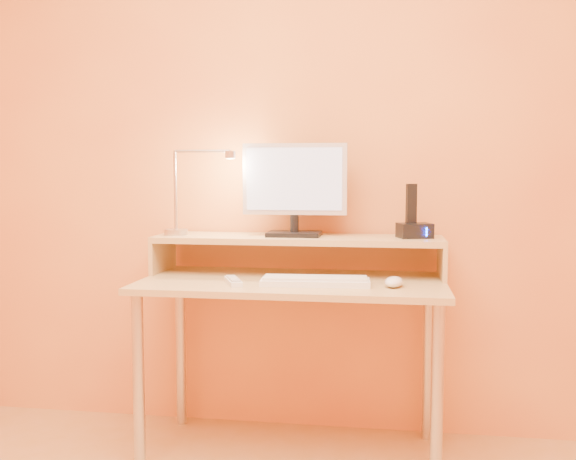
% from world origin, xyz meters
% --- Properties ---
extents(wall_back, '(3.00, 0.04, 2.50)m').
position_xyz_m(wall_back, '(0.00, 1.50, 1.25)').
color(wall_back, '#F7A54D').
rests_on(wall_back, floor).
extents(desk_leg_fl, '(0.04, 0.04, 0.69)m').
position_xyz_m(desk_leg_fl, '(-0.55, 0.93, 0.35)').
color(desk_leg_fl, '#BDBDBF').
rests_on(desk_leg_fl, floor).
extents(desk_leg_fr, '(0.04, 0.04, 0.69)m').
position_xyz_m(desk_leg_fr, '(0.55, 0.93, 0.35)').
color(desk_leg_fr, '#BDBDBF').
rests_on(desk_leg_fr, floor).
extents(desk_leg_bl, '(0.04, 0.04, 0.69)m').
position_xyz_m(desk_leg_bl, '(-0.55, 1.43, 0.35)').
color(desk_leg_bl, '#BDBDBF').
rests_on(desk_leg_bl, floor).
extents(desk_leg_br, '(0.04, 0.04, 0.69)m').
position_xyz_m(desk_leg_br, '(0.55, 1.43, 0.35)').
color(desk_leg_br, '#BDBDBF').
rests_on(desk_leg_br, floor).
extents(desk_lower, '(1.20, 0.60, 0.02)m').
position_xyz_m(desk_lower, '(0.00, 1.18, 0.71)').
color(desk_lower, tan).
rests_on(desk_lower, floor).
extents(shelf_riser_left, '(0.02, 0.30, 0.14)m').
position_xyz_m(shelf_riser_left, '(-0.59, 1.33, 0.79)').
color(shelf_riser_left, tan).
rests_on(shelf_riser_left, desk_lower).
extents(shelf_riser_right, '(0.02, 0.30, 0.14)m').
position_xyz_m(shelf_riser_right, '(0.59, 1.33, 0.79)').
color(shelf_riser_right, tan).
rests_on(shelf_riser_right, desk_lower).
extents(desk_shelf, '(1.20, 0.30, 0.02)m').
position_xyz_m(desk_shelf, '(0.00, 1.33, 0.87)').
color(desk_shelf, tan).
rests_on(desk_shelf, desk_lower).
extents(monitor_foot, '(0.22, 0.16, 0.02)m').
position_xyz_m(monitor_foot, '(-0.01, 1.33, 0.89)').
color(monitor_foot, black).
rests_on(monitor_foot, desk_shelf).
extents(monitor_neck, '(0.04, 0.04, 0.07)m').
position_xyz_m(monitor_neck, '(-0.01, 1.33, 0.93)').
color(monitor_neck, black).
rests_on(monitor_neck, monitor_foot).
extents(monitor_panel, '(0.44, 0.05, 0.30)m').
position_xyz_m(monitor_panel, '(-0.01, 1.34, 1.12)').
color(monitor_panel, silver).
rests_on(monitor_panel, monitor_neck).
extents(monitor_back, '(0.39, 0.02, 0.25)m').
position_xyz_m(monitor_back, '(-0.01, 1.36, 1.12)').
color(monitor_back, black).
rests_on(monitor_back, monitor_panel).
extents(monitor_screen, '(0.40, 0.01, 0.26)m').
position_xyz_m(monitor_screen, '(-0.01, 1.32, 1.12)').
color(monitor_screen, '#B4C3EA').
rests_on(monitor_screen, monitor_panel).
extents(lamp_base, '(0.10, 0.10, 0.02)m').
position_xyz_m(lamp_base, '(-0.52, 1.30, 0.89)').
color(lamp_base, '#BDBDBF').
rests_on(lamp_base, desk_shelf).
extents(lamp_post, '(0.01, 0.01, 0.33)m').
position_xyz_m(lamp_post, '(-0.52, 1.30, 1.07)').
color(lamp_post, '#BDBDBF').
rests_on(lamp_post, lamp_base).
extents(lamp_arm, '(0.24, 0.01, 0.01)m').
position_xyz_m(lamp_arm, '(-0.40, 1.30, 1.24)').
color(lamp_arm, '#BDBDBF').
rests_on(lamp_arm, lamp_post).
extents(lamp_head, '(0.04, 0.04, 0.03)m').
position_xyz_m(lamp_head, '(-0.28, 1.30, 1.22)').
color(lamp_head, '#BDBDBF').
rests_on(lamp_head, lamp_arm).
extents(lamp_bulb, '(0.03, 0.03, 0.00)m').
position_xyz_m(lamp_bulb, '(-0.28, 1.30, 1.20)').
color(lamp_bulb, '#FFEAC6').
rests_on(lamp_bulb, lamp_head).
extents(phone_dock, '(0.15, 0.13, 0.06)m').
position_xyz_m(phone_dock, '(0.48, 1.33, 0.91)').
color(phone_dock, black).
rests_on(phone_dock, desk_shelf).
extents(phone_handset, '(0.05, 0.04, 0.16)m').
position_xyz_m(phone_handset, '(0.46, 1.33, 1.02)').
color(phone_handset, black).
rests_on(phone_handset, phone_dock).
extents(phone_led, '(0.01, 0.00, 0.04)m').
position_xyz_m(phone_led, '(0.52, 1.28, 0.91)').
color(phone_led, '#1256FF').
rests_on(phone_led, phone_dock).
extents(keyboard, '(0.42, 0.16, 0.02)m').
position_xyz_m(keyboard, '(0.10, 1.07, 0.73)').
color(keyboard, white).
rests_on(keyboard, desk_lower).
extents(mouse, '(0.09, 0.13, 0.04)m').
position_xyz_m(mouse, '(0.40, 1.07, 0.74)').
color(mouse, white).
rests_on(mouse, desk_lower).
extents(remote_control, '(0.11, 0.17, 0.02)m').
position_xyz_m(remote_control, '(-0.21, 1.05, 0.73)').
color(remote_control, white).
rests_on(remote_control, desk_lower).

